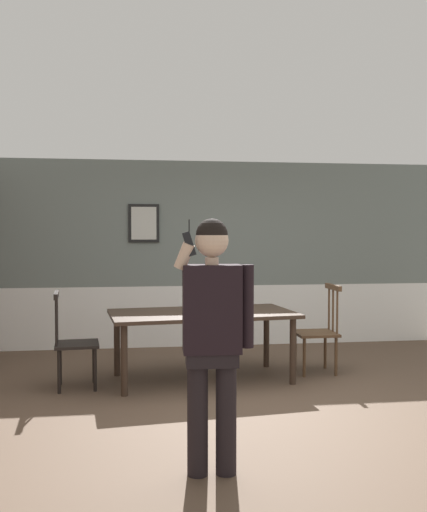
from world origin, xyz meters
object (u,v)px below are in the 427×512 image
(dining_table, at_px, (202,319))
(person_figure, at_px, (213,328))
(chair_by_doorway, at_px, (73,342))
(chair_near_window, at_px, (319,331))

(dining_table, relative_size, person_figure, 1.22)
(person_figure, bearing_deg, chair_by_doorway, -61.21)
(chair_near_window, bearing_deg, person_figure, 148.72)
(chair_by_doorway, bearing_deg, chair_near_window, 90.83)
(chair_near_window, height_order, person_figure, person_figure)
(chair_near_window, relative_size, person_figure, 0.60)
(chair_near_window, distance_m, chair_by_doorway, 2.78)
(dining_table, relative_size, chair_near_window, 2.05)
(chair_by_doorway, relative_size, person_figure, 0.59)
(chair_near_window, distance_m, person_figure, 3.14)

